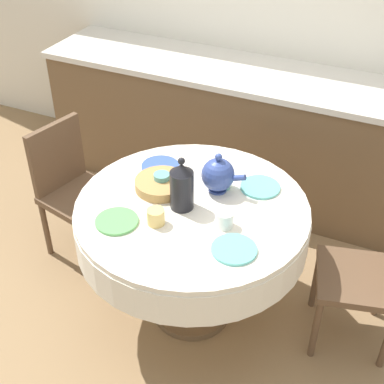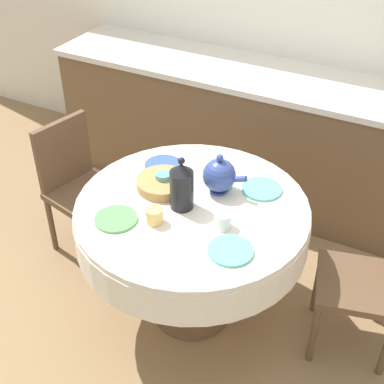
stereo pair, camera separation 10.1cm
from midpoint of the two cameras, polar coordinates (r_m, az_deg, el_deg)
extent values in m
plane|color=#8E704C|center=(3.15, -0.94, -12.54)|extent=(12.00, 12.00, 0.00)
cube|color=silver|center=(3.74, 10.18, 19.05)|extent=(7.00, 0.05, 2.60)
cube|color=brown|center=(3.78, 7.37, 5.40)|extent=(3.20, 0.60, 0.90)
cube|color=beige|center=(3.57, 7.96, 11.92)|extent=(3.24, 0.64, 0.04)
cylinder|color=brown|center=(3.13, -0.94, -12.30)|extent=(0.44, 0.44, 0.04)
cylinder|color=brown|center=(2.93, -1.00, -8.70)|extent=(0.11, 0.11, 0.52)
cylinder|color=silver|center=(2.70, -1.07, -3.45)|extent=(1.17, 1.17, 0.18)
cylinder|color=silver|center=(2.63, -1.10, -1.69)|extent=(1.16, 1.16, 0.03)
cube|color=brown|center=(2.84, 16.22, -8.85)|extent=(0.49, 0.49, 0.04)
cylinder|color=brown|center=(2.86, 12.02, -14.13)|extent=(0.04, 0.04, 0.40)
cylinder|color=brown|center=(3.10, 12.15, -9.17)|extent=(0.04, 0.04, 0.40)
cylinder|color=brown|center=(3.15, 18.63, -9.76)|extent=(0.04, 0.04, 0.40)
cube|color=brown|center=(3.33, -12.51, -0.60)|extent=(0.48, 0.48, 0.04)
cube|color=brown|center=(3.32, -15.11, 3.75)|extent=(0.12, 0.38, 0.42)
cylinder|color=brown|center=(3.44, -7.91, -3.26)|extent=(0.04, 0.04, 0.40)
cylinder|color=brown|center=(3.27, -12.25, -6.31)|extent=(0.04, 0.04, 0.40)
cylinder|color=brown|center=(3.66, -11.86, -1.06)|extent=(0.04, 0.04, 0.40)
cylinder|color=brown|center=(3.50, -16.11, -3.80)|extent=(0.04, 0.04, 0.40)
cylinder|color=#5BA85B|center=(2.55, -9.15, -3.11)|extent=(0.21, 0.21, 0.01)
cylinder|color=#DBB766|center=(2.50, -5.04, -2.66)|extent=(0.08, 0.08, 0.08)
cylinder|color=#60BCB7|center=(2.37, 3.29, -6.15)|extent=(0.21, 0.21, 0.01)
cylinder|color=white|center=(2.48, 2.34, -2.94)|extent=(0.08, 0.08, 0.08)
cylinder|color=#3856AD|center=(2.90, -4.39, 2.74)|extent=(0.21, 0.21, 0.01)
cylinder|color=#5BA39E|center=(2.73, -4.29, 1.22)|extent=(0.08, 0.08, 0.08)
cylinder|color=#60BCB7|center=(2.75, 6.25, 0.52)|extent=(0.21, 0.21, 0.01)
cylinder|color=#5BA39E|center=(2.73, 2.23, 1.19)|extent=(0.08, 0.08, 0.08)
cylinder|color=black|center=(2.56, -2.22, 0.20)|extent=(0.12, 0.12, 0.20)
cone|color=black|center=(2.49, -2.29, 2.51)|extent=(0.10, 0.10, 0.05)
sphere|color=black|center=(2.46, -2.31, 3.30)|extent=(0.03, 0.03, 0.03)
cylinder|color=#33478E|center=(2.72, 1.68, 0.28)|extent=(0.09, 0.09, 0.01)
sphere|color=#33478E|center=(2.67, 1.71, 1.86)|extent=(0.17, 0.17, 0.17)
cylinder|color=#33478E|center=(2.63, 3.70, 1.49)|extent=(0.10, 0.03, 0.06)
sphere|color=#33478E|center=(2.61, 1.75, 3.73)|extent=(0.04, 0.04, 0.04)
cylinder|color=#AD844C|center=(2.73, -4.34, 0.84)|extent=(0.27, 0.27, 0.05)
camera|label=1|loc=(0.05, -91.12, -0.82)|focal=50.00mm
camera|label=2|loc=(0.05, 88.88, 0.82)|focal=50.00mm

